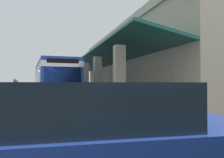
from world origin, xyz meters
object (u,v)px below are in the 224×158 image
object	(u,v)px
parked_sedan_blue	(91,140)
transit_bus	(54,79)
pedestrian	(16,93)
potted_palm	(82,89)

from	to	relation	value
parked_sedan_blue	transit_bus	bearing A→B (deg)	179.95
parked_sedan_blue	pedestrian	bearing A→B (deg)	-168.30
potted_palm	pedestrian	bearing A→B (deg)	-17.19
pedestrian	potted_palm	bearing A→B (deg)	162.81
pedestrian	potted_palm	xyz separation A→B (m)	(-20.07, 6.21, -0.29)
transit_bus	potted_palm	size ratio (longest dim) A/B	4.56
transit_bus	pedestrian	size ratio (longest dim) A/B	6.60
pedestrian	potted_palm	world-z (taller)	potted_palm
transit_bus	pedestrian	bearing A→B (deg)	-15.06
parked_sedan_blue	potted_palm	xyz separation A→B (m)	(-29.84, 4.18, -0.06)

